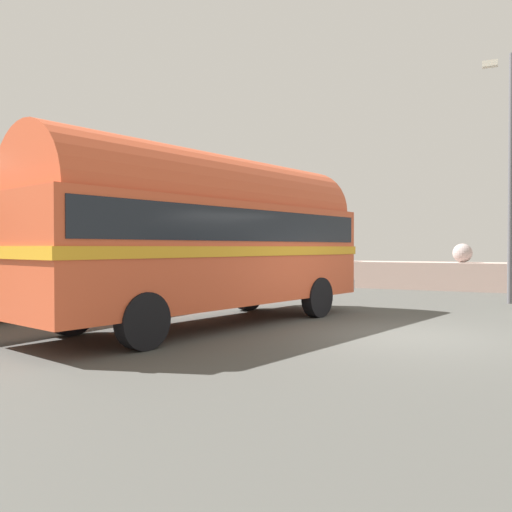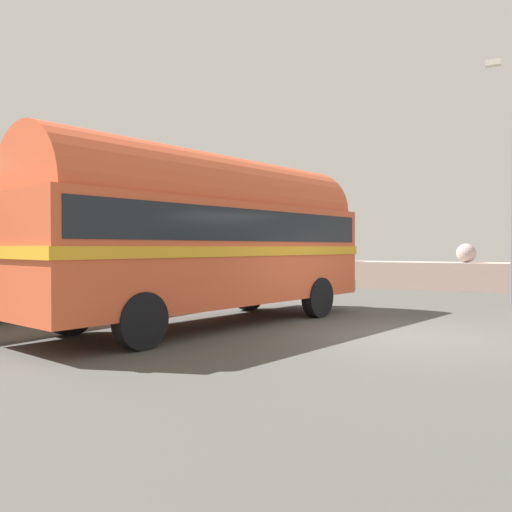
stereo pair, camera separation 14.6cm
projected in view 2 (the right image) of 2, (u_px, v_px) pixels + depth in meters
The scene contains 5 objects.
ground at pixel (402, 336), 9.93m from camera, with size 32.00×26.00×0.02m.
breakwater at pixel (464, 274), 20.39m from camera, with size 31.36×2.10×2.38m.
vintage_coach at pixel (208, 231), 11.22m from camera, with size 4.40×8.91×3.70m.
second_coach at pixel (30, 234), 13.13m from camera, with size 3.30×8.79×3.70m.
lamp_post at pixel (511, 165), 15.48m from camera, with size 0.89×0.59×7.47m.
Camera 2 is at (1.96, -10.10, 1.71)m, focal length 36.55 mm.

